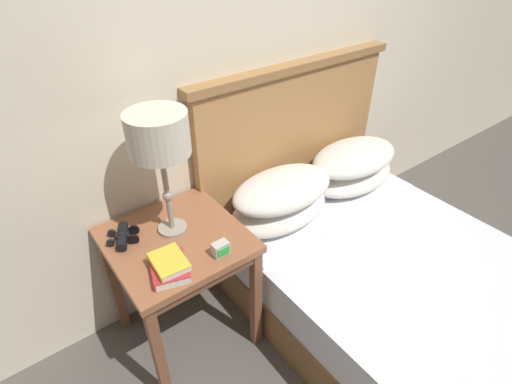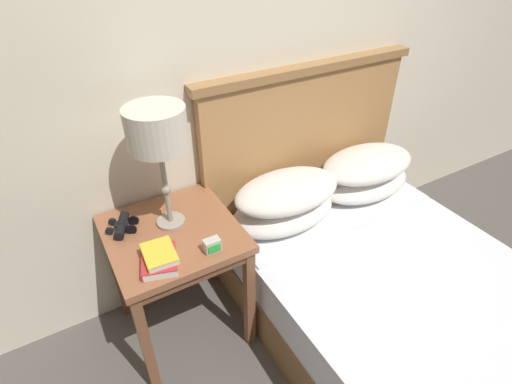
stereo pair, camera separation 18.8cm
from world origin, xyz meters
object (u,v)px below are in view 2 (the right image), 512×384
at_px(table_lamp, 157,132).
at_px(book_stacked_on_top, 159,254).
at_px(alarm_clock, 212,245).
at_px(binoculars_pair, 122,226).
at_px(bed, 387,286).
at_px(nightstand, 174,245).
at_px(book_on_nightstand, 159,261).

xyz_separation_m(table_lamp, book_stacked_on_top, (-0.13, -0.23, -0.42)).
bearing_deg(alarm_clock, table_lamp, 107.96).
xyz_separation_m(binoculars_pair, alarm_clock, (0.29, -0.33, 0.01)).
bearing_deg(table_lamp, book_stacked_on_top, -119.65).
bearing_deg(bed, book_stacked_on_top, 161.39).
height_order(nightstand, book_stacked_on_top, book_stacked_on_top).
distance_m(nightstand, alarm_clock, 0.26).
distance_m(table_lamp, book_on_nightstand, 0.52).
height_order(nightstand, bed, bed).
relative_size(table_lamp, binoculars_pair, 3.48).
xyz_separation_m(nightstand, binoculars_pair, (-0.19, 0.12, 0.11)).
relative_size(bed, book_on_nightstand, 8.81).
bearing_deg(table_lamp, book_on_nightstand, -120.23).
xyz_separation_m(nightstand, book_stacked_on_top, (-0.11, -0.17, 0.14)).
bearing_deg(book_stacked_on_top, nightstand, 56.51).
bearing_deg(table_lamp, alarm_clock, -72.04).
bearing_deg(nightstand, book_on_nightstand, -124.11).
height_order(nightstand, alarm_clock, alarm_clock).
height_order(book_on_nightstand, binoculars_pair, binoculars_pair).
bearing_deg(bed, book_on_nightstand, 161.68).
relative_size(binoculars_pair, alarm_clock, 2.33).
distance_m(book_stacked_on_top, alarm_clock, 0.22).
distance_m(book_on_nightstand, binoculars_pair, 0.30).
relative_size(nightstand, book_on_nightstand, 3.18).
relative_size(nightstand, binoculars_pair, 4.15).
xyz_separation_m(nightstand, bed, (0.91, -0.51, -0.29)).
distance_m(nightstand, binoculars_pair, 0.25).
xyz_separation_m(table_lamp, binoculars_pair, (-0.21, 0.06, -0.44)).
bearing_deg(bed, table_lamp, 147.45).
xyz_separation_m(nightstand, book_on_nightstand, (-0.12, -0.17, 0.11)).
bearing_deg(book_on_nightstand, book_stacked_on_top, 36.71).
bearing_deg(book_on_nightstand, bed, -18.32).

